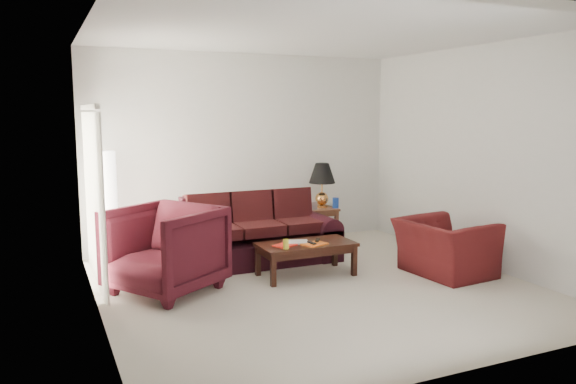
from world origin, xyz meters
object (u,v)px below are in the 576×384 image
at_px(floor_lamp, 109,207).
at_px(armchair_right, 445,248).
at_px(end_table, 319,224).
at_px(coffee_table, 306,259).
at_px(sofa, 257,230).
at_px(armchair_left, 165,249).

bearing_deg(floor_lamp, armchair_right, -31.30).
distance_m(end_table, floor_lamp, 3.32).
bearing_deg(floor_lamp, coffee_table, -37.10).
bearing_deg(armchair_right, end_table, 9.54).
distance_m(floor_lamp, coffee_table, 2.84).
distance_m(sofa, armchair_right, 2.54).
bearing_deg(sofa, coffee_table, -67.42).
distance_m(sofa, end_table, 1.66).
relative_size(sofa, floor_lamp, 1.43).
bearing_deg(floor_lamp, sofa, -24.36).
bearing_deg(coffee_table, armchair_left, 157.83).
distance_m(floor_lamp, armchair_left, 1.69).
bearing_deg(sofa, armchair_left, -152.50).
height_order(end_table, coffee_table, end_table).
distance_m(end_table, armchair_left, 3.29).
bearing_deg(armchair_right, armchair_left, 72.70).
distance_m(end_table, armchair_right, 2.45).
distance_m(armchair_right, coffee_table, 1.81).
relative_size(armchair_right, coffee_table, 0.89).
height_order(armchair_right, coffee_table, armchair_right).
distance_m(sofa, coffee_table, 0.95).
height_order(armchair_left, armchair_right, armchair_left).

